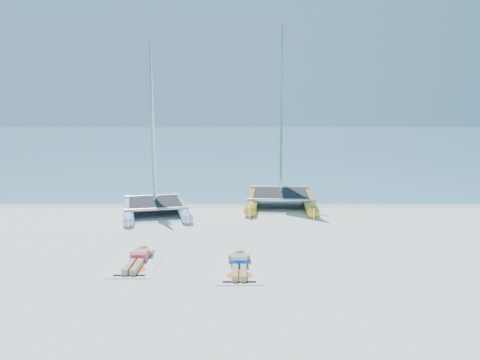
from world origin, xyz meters
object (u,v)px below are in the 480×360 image
Objects in this scene: catamaran_blue at (154,160)px; towel_b at (239,271)px; catamaran_yellow at (281,145)px; sunbather_a at (138,258)px; towel_a at (137,265)px; sunbather_b at (239,263)px.

catamaran_blue is 7.35m from towel_b.
catamaran_yellow reaches higher than catamaran_blue.
catamaran_yellow is 9.06m from sunbather_a.
towel_a is 1.00× the size of towel_b.
catamaran_blue is at bearing 96.31° from sunbather_a.
catamaran_blue is 5.12m from catamaran_yellow.
catamaran_yellow reaches higher than sunbather_a.
sunbather_a is (0.00, 0.19, 0.11)m from towel_a.
towel_a is at bearing 174.95° from sunbather_b.
catamaran_blue is 3.65× the size of sunbather_a.
towel_b is at bearing -77.66° from catamaran_blue.
sunbather_b is (2.40, -0.21, 0.11)m from towel_a.
catamaran_yellow is 3.96× the size of towel_a.
towel_b is 0.22m from sunbather_b.
towel_a is (-4.06, -7.99, -2.30)m from catamaran_yellow.
sunbather_a is 2.44m from sunbather_b.
catamaran_yellow is 4.25× the size of sunbather_b.
sunbather_a is at bearing -96.73° from catamaran_blue.
sunbather_a is at bearing -113.22° from catamaran_yellow.
catamaran_blue is at bearing 115.39° from towel_b.
towel_a is at bearing -96.93° from catamaran_blue.
catamaran_yellow is (4.70, 1.98, 0.43)m from catamaran_blue.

